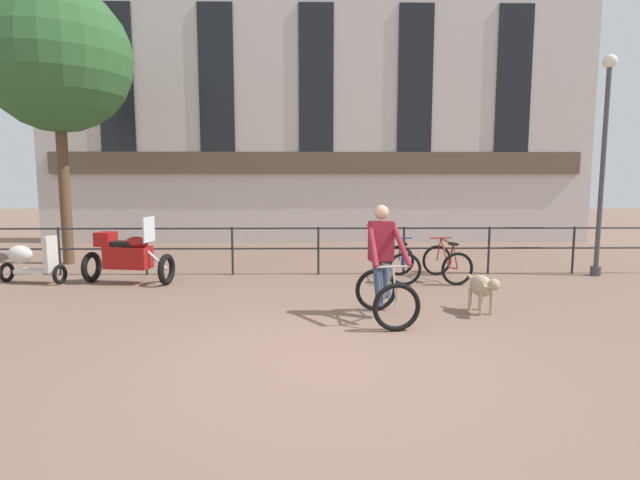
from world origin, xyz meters
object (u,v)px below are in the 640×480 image
Objects in this scene: parked_bicycle_near_lamp at (402,263)px; cyclist_with_bike at (384,268)px; parked_motorcycle at (127,256)px; parked_bicycle_mid_left at (447,263)px; parked_scooter at (30,260)px; street_lamp at (604,155)px; dog at (483,287)px.

cyclist_with_bike is at bearing 78.32° from parked_bicycle_near_lamp.
parked_motorcycle reaches higher than parked_bicycle_mid_left.
parked_motorcycle is at bearing -81.67° from parked_scooter.
street_lamp is (4.32, 0.45, 2.24)m from parked_bicycle_near_lamp.
parked_bicycle_near_lamp reaches higher than dog.
dog is at bearing -100.52° from parked_motorcycle.
parked_bicycle_mid_left is at bearing -78.20° from parked_motorcycle.
parked_motorcycle is 1.53× the size of parked_bicycle_mid_left.
cyclist_with_bike is 1.28× the size of parked_scooter.
parked_bicycle_near_lamp is 0.97× the size of parked_bicycle_mid_left.
parked_bicycle_mid_left is 0.89× the size of parked_scooter.
parked_scooter is 0.29× the size of street_lamp.
cyclist_with_bike is 1.63m from dog.
parked_scooter reaches higher than parked_bicycle_near_lamp.
parked_motorcycle is 10.10m from street_lamp.
parked_scooter reaches higher than parked_bicycle_mid_left.
parked_scooter is at bearing 97.82° from parked_motorcycle.
parked_bicycle_mid_left is (0.94, 0.00, -0.00)m from parked_bicycle_near_lamp.
parked_bicycle_near_lamp is at bearing -7.81° from parked_bicycle_mid_left.
street_lamp is at bearing -170.18° from parked_bicycle_near_lamp.
parked_motorcycle is (-4.77, 2.57, -0.20)m from cyclist_with_bike.
parked_motorcycle is at bearing 6.23° from parked_bicycle_near_lamp.
parked_motorcycle is 1.37× the size of parked_scooter.
parked_scooter is (-1.97, 0.07, -0.10)m from parked_motorcycle.
cyclist_with_bike is 7.24m from parked_scooter.
parked_scooter is (-8.31, 2.42, 0.04)m from dog.
cyclist_with_bike is 2.02× the size of dog.
street_lamp is at bearing 27.38° from dog.
parked_bicycle_mid_left is (1.72, 2.80, -0.41)m from cyclist_with_bike.
parked_scooter is (-7.51, -0.16, 0.10)m from parked_bicycle_near_lamp.
parked_motorcycle is at bearing 146.36° from dog.
cyclist_with_bike is 5.42m from parked_motorcycle.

